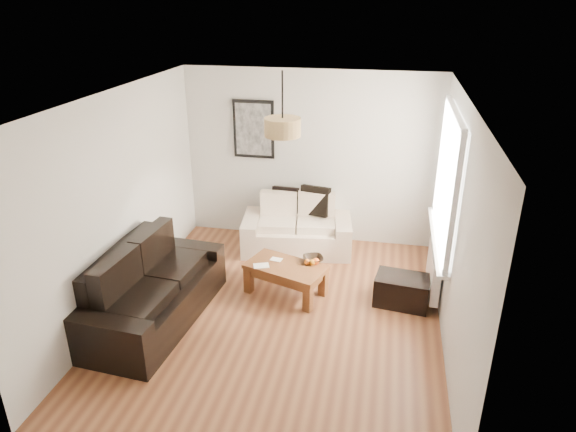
% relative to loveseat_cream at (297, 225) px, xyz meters
% --- Properties ---
extents(floor, '(4.50, 4.50, 0.00)m').
position_rel_loveseat_cream_xyz_m(floor, '(0.10, -1.78, -0.40)').
color(floor, brown).
rests_on(floor, ground).
extents(ceiling, '(3.80, 4.50, 0.00)m').
position_rel_loveseat_cream_xyz_m(ceiling, '(0.10, -1.78, 2.20)').
color(ceiling, white).
rests_on(ceiling, floor).
extents(wall_back, '(3.80, 0.04, 2.60)m').
position_rel_loveseat_cream_xyz_m(wall_back, '(0.10, 0.47, 0.90)').
color(wall_back, silver).
rests_on(wall_back, floor).
extents(wall_front, '(3.80, 0.04, 2.60)m').
position_rel_loveseat_cream_xyz_m(wall_front, '(0.10, -4.03, 0.90)').
color(wall_front, silver).
rests_on(wall_front, floor).
extents(wall_left, '(0.04, 4.50, 2.60)m').
position_rel_loveseat_cream_xyz_m(wall_left, '(-1.80, -1.78, 0.90)').
color(wall_left, silver).
rests_on(wall_left, floor).
extents(wall_right, '(0.04, 4.50, 2.60)m').
position_rel_loveseat_cream_xyz_m(wall_right, '(2.00, -1.78, 0.90)').
color(wall_right, silver).
rests_on(wall_right, floor).
extents(window_bay, '(0.14, 1.90, 1.60)m').
position_rel_loveseat_cream_xyz_m(window_bay, '(1.96, -0.98, 1.20)').
color(window_bay, white).
rests_on(window_bay, wall_right).
extents(radiator, '(0.10, 0.90, 0.52)m').
position_rel_loveseat_cream_xyz_m(radiator, '(1.92, -0.98, -0.02)').
color(radiator, white).
rests_on(radiator, wall_right).
extents(poster, '(0.62, 0.04, 0.87)m').
position_rel_loveseat_cream_xyz_m(poster, '(-0.75, 0.44, 1.30)').
color(poster, black).
rests_on(poster, wall_back).
extents(pendant_shade, '(0.40, 0.40, 0.20)m').
position_rel_loveseat_cream_xyz_m(pendant_shade, '(0.10, -1.48, 1.83)').
color(pendant_shade, tan).
rests_on(pendant_shade, ceiling).
extents(loveseat_cream, '(1.70, 1.08, 0.79)m').
position_rel_loveseat_cream_xyz_m(loveseat_cream, '(0.00, 0.00, 0.00)').
color(loveseat_cream, beige).
rests_on(loveseat_cream, floor).
extents(sofa_leather, '(1.16, 2.11, 0.88)m').
position_rel_loveseat_cream_xyz_m(sofa_leather, '(-1.33, -2.13, 0.04)').
color(sofa_leather, black).
rests_on(sofa_leather, floor).
extents(coffee_table, '(1.11, 0.83, 0.41)m').
position_rel_loveseat_cream_xyz_m(coffee_table, '(0.09, -1.27, -0.19)').
color(coffee_table, brown).
rests_on(coffee_table, floor).
extents(ottoman, '(0.71, 0.50, 0.38)m').
position_rel_loveseat_cream_xyz_m(ottoman, '(1.55, -1.22, -0.21)').
color(ottoman, black).
rests_on(ottoman, floor).
extents(cushion_left, '(0.40, 0.15, 0.39)m').
position_rel_loveseat_cream_xyz_m(cushion_left, '(-0.22, 0.19, 0.31)').
color(cushion_left, black).
rests_on(cushion_left, loveseat_cream).
extents(cushion_right, '(0.45, 0.21, 0.44)m').
position_rel_loveseat_cream_xyz_m(cushion_right, '(0.23, 0.19, 0.33)').
color(cushion_right, black).
rests_on(cushion_right, loveseat_cream).
extents(fruit_bowl, '(0.33, 0.33, 0.06)m').
position_rel_loveseat_cream_xyz_m(fruit_bowl, '(0.41, -1.09, 0.04)').
color(fruit_bowl, black).
rests_on(fruit_bowl, coffee_table).
extents(orange_a, '(0.09, 0.09, 0.08)m').
position_rel_loveseat_cream_xyz_m(orange_a, '(0.42, -1.20, 0.05)').
color(orange_a, orange).
rests_on(orange_a, fruit_bowl).
extents(orange_b, '(0.10, 0.10, 0.09)m').
position_rel_loveseat_cream_xyz_m(orange_b, '(0.46, -1.16, 0.05)').
color(orange_b, '#FB5C15').
rests_on(orange_b, fruit_bowl).
extents(orange_c, '(0.08, 0.08, 0.07)m').
position_rel_loveseat_cream_xyz_m(orange_c, '(0.35, -1.20, 0.05)').
color(orange_c, orange).
rests_on(orange_c, fruit_bowl).
extents(papers, '(0.23, 0.20, 0.01)m').
position_rel_loveseat_cream_xyz_m(papers, '(-0.21, -1.34, 0.01)').
color(papers, white).
rests_on(papers, coffee_table).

